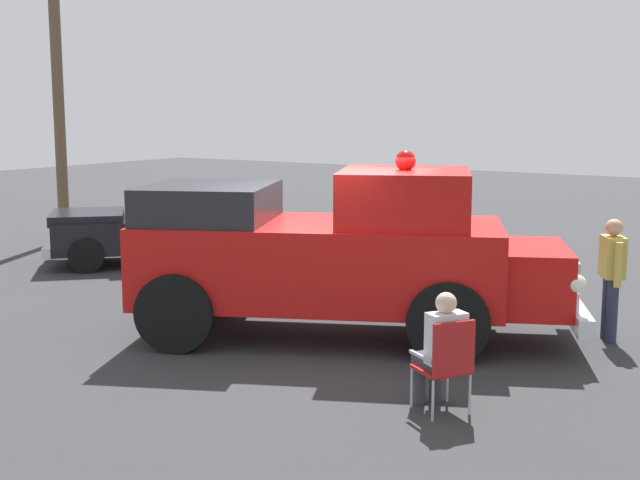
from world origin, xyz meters
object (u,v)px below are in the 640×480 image
vintage_fire_truck (337,252)px  spectator_seated (441,346)px  utility_pole (57,74)px  spectator_standing (612,271)px  classic_hot_rod (159,226)px  lawn_chair_near_truck (447,360)px

vintage_fire_truck → spectator_seated: vintage_fire_truck is taller
spectator_seated → utility_pole: size_ratio=0.17×
spectator_standing → utility_pole: size_ratio=0.22×
spectator_seated → spectator_standing: size_ratio=0.77×
classic_hot_rod → lawn_chair_near_truck: size_ratio=4.31×
lawn_chair_near_truck → spectator_standing: bearing=-99.7°
classic_hot_rod → spectator_seated: 9.72m
spectator_seated → spectator_standing: 3.83m
classic_hot_rod → utility_pole: utility_pole is taller
classic_hot_rod → utility_pole: bearing=-12.0°
vintage_fire_truck → spectator_standing: 3.73m
vintage_fire_truck → classic_hot_rod: size_ratio=1.43×
vintage_fire_truck → classic_hot_rod: (6.06, -2.84, -0.45)m
vintage_fire_truck → utility_pole: 10.94m
vintage_fire_truck → lawn_chair_near_truck: vintage_fire_truck is taller
classic_hot_rod → spectator_standing: 9.32m
vintage_fire_truck → classic_hot_rod: 6.71m
spectator_standing → vintage_fire_truck: bearing=30.4°
lawn_chair_near_truck → spectator_seated: size_ratio=0.79×
vintage_fire_truck → spectator_seated: (-2.45, 1.86, -0.50)m
classic_hot_rod → lawn_chair_near_truck: bearing=151.0°
spectator_seated → utility_pole: (12.40, -5.52, 3.20)m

